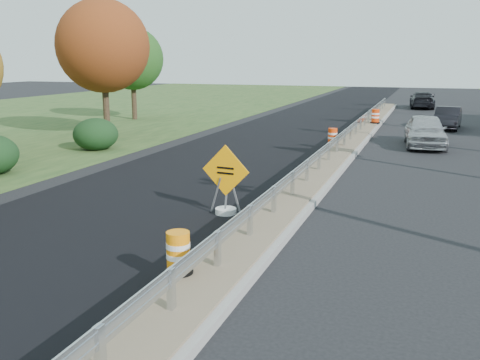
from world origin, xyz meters
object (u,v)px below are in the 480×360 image
(caution_sign, at_px, (226,197))
(car_silver, at_px, (425,131))
(barrel_median_mid, at_px, (333,137))
(car_dark_mid, at_px, (448,118))
(barrel_median_near, at_px, (178,253))
(barrel_median_far, at_px, (375,117))
(car_dark_far, at_px, (422,100))

(caution_sign, xyz_separation_m, car_silver, (4.97, 14.22, 0.29))
(car_silver, bearing_deg, barrel_median_mid, -155.08)
(caution_sign, height_order, car_dark_mid, caution_sign)
(caution_sign, xyz_separation_m, barrel_median_near, (0.86, -4.71, 0.13))
(barrel_median_far, distance_m, car_dark_mid, 4.31)
(car_dark_far, bearing_deg, barrel_median_mid, 78.45)
(barrel_median_mid, bearing_deg, barrel_median_near, -90.00)
(barrel_median_near, height_order, car_dark_far, car_dark_far)
(barrel_median_near, relative_size, car_dark_far, 0.16)
(caution_sign, bearing_deg, barrel_median_far, 90.70)
(barrel_median_near, distance_m, barrel_median_mid, 16.54)
(caution_sign, distance_m, barrel_median_near, 4.79)
(barrel_median_near, height_order, car_dark_mid, car_dark_mid)
(barrel_median_mid, relative_size, car_silver, 0.17)
(barrel_median_far, distance_m, car_dark_far, 15.10)
(barrel_median_far, bearing_deg, barrel_median_mid, -96.12)
(caution_sign, height_order, barrel_median_near, caution_sign)
(car_dark_far, bearing_deg, barrel_median_far, 77.13)
(barrel_median_near, height_order, barrel_median_mid, barrel_median_near)
(barrel_median_near, distance_m, car_silver, 19.36)
(barrel_median_near, bearing_deg, barrel_median_far, 87.75)
(car_dark_mid, bearing_deg, barrel_median_mid, -111.77)
(car_silver, xyz_separation_m, car_dark_far, (-0.60, 22.07, -0.07))
(barrel_median_far, height_order, car_silver, car_silver)
(car_dark_mid, height_order, car_dark_far, car_dark_far)
(barrel_median_far, height_order, car_dark_far, car_dark_far)
(car_silver, relative_size, car_dark_mid, 1.14)
(car_dark_mid, bearing_deg, barrel_median_far, -166.88)
(barrel_median_mid, height_order, car_dark_mid, car_dark_mid)
(car_silver, distance_m, car_dark_mid, 7.81)
(caution_sign, distance_m, car_dark_far, 36.55)
(caution_sign, height_order, car_silver, caution_sign)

